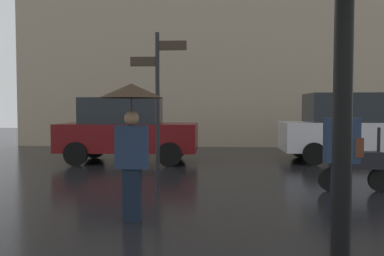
# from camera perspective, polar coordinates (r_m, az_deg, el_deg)

# --- Properties ---
(pedestrian_with_umbrella) EXTENTS (0.90, 0.90, 1.95)m
(pedestrian_with_umbrella) POSITION_cam_1_polar(r_m,az_deg,el_deg) (5.89, -8.30, 1.70)
(pedestrian_with_umbrella) COLOR black
(pedestrian_with_umbrella) RESTS_ON ground
(pedestrian_with_bag) EXTENTS (0.52, 0.24, 1.69)m
(pedestrian_with_bag) POSITION_cam_1_polar(r_m,az_deg,el_deg) (6.42, 19.95, -3.20)
(pedestrian_with_bag) COLOR black
(pedestrian_with_bag) RESTS_ON ground
(parked_scooter) EXTENTS (1.40, 0.32, 1.23)m
(parked_scooter) POSITION_cam_1_polar(r_m,az_deg,el_deg) (8.55, 21.25, -4.48)
(parked_scooter) COLOR black
(parked_scooter) RESTS_ON ground
(parked_car_left) EXTENTS (4.03, 1.95, 1.90)m
(parked_car_left) POSITION_cam_1_polar(r_m,az_deg,el_deg) (12.44, -8.95, -0.21)
(parked_car_left) COLOR #590C0F
(parked_car_left) RESTS_ON ground
(parked_car_right) EXTENTS (4.26, 1.97, 2.04)m
(parked_car_right) POSITION_cam_1_polar(r_m,az_deg,el_deg) (13.30, 21.08, 0.05)
(parked_car_right) COLOR silver
(parked_car_right) RESTS_ON ground
(street_signpost) EXTENTS (1.08, 0.08, 3.04)m
(street_signpost) POSITION_cam_1_polar(r_m,az_deg,el_deg) (8.00, -4.72, 4.46)
(street_signpost) COLOR black
(street_signpost) RESTS_ON ground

